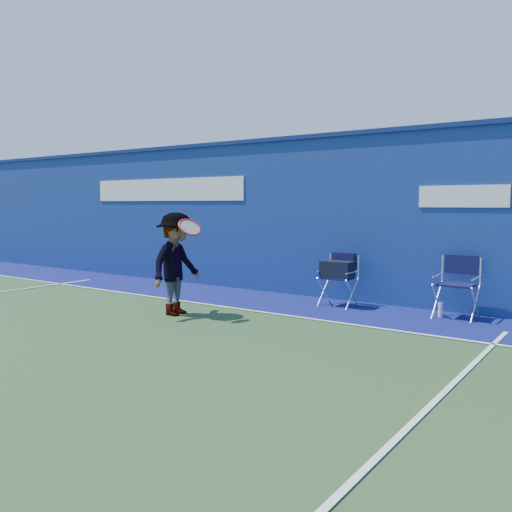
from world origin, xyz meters
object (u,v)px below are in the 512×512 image
Objects in this scene: directors_chair_left at (338,284)px; directors_chair_right at (456,299)px; water_bottle at (440,310)px; tennis_player at (176,264)px.

directors_chair_left is 1.97m from directors_chair_right.
directors_chair_left reaches higher than water_bottle.
directors_chair_left is 1.78m from water_bottle.
water_bottle is (-0.20, -0.11, -0.18)m from directors_chair_right.
tennis_player is at bearing -148.66° from directors_chair_right.
tennis_player reaches higher than directors_chair_left.
water_bottle is 4.23m from tennis_player.
water_bottle is at bearing 1.00° from directors_chair_left.
directors_chair_left is 0.95× the size of directors_chair_right.
directors_chair_right is 4.43m from tennis_player.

